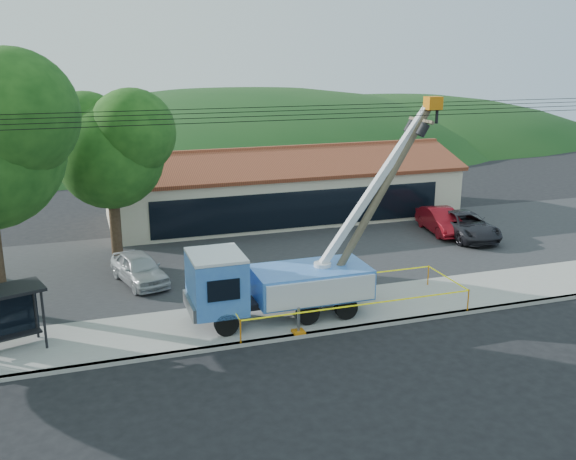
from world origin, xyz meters
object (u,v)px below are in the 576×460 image
Objects in this scene: leaning_pole at (378,198)px; car_red at (440,234)px; utility_truck at (275,280)px; car_silver at (140,285)px; car_dark at (464,239)px; bus_shelter at (7,304)px.

leaning_pole is 1.95× the size of car_red.
car_silver is (-4.80, 5.91, -1.73)m from utility_truck.
car_silver is 0.80× the size of car_dark.
leaning_pole reaches higher than car_silver.
bus_shelter is at bearing -158.03° from car_dark.
car_red is at bearing 46.00° from leaning_pole.
car_silver is 18.20m from car_red.
bus_shelter is at bearing 178.56° from leaning_pole.
leaning_pole is at bearing -0.73° from utility_truck.
car_silver is at bearing 147.02° from leaning_pole.
car_red is at bearing 3.34° from bus_shelter.
bus_shelter is at bearing -147.77° from car_silver.
utility_truck is 7.81m from car_silver.
car_dark is (18.73, 1.75, 0.00)m from car_silver.
leaning_pole is 1.64× the size of car_dark.
bus_shelter is at bearing -152.16° from car_red.
utility_truck is 5.37m from leaning_pole.
bus_shelter is 0.67× the size of car_silver.
car_red is (23.09, 8.69, -1.87)m from bus_shelter.
utility_truck is 2.50× the size of car_silver.
leaning_pole is 3.09× the size of bus_shelter.
car_dark reaches higher than car_red.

